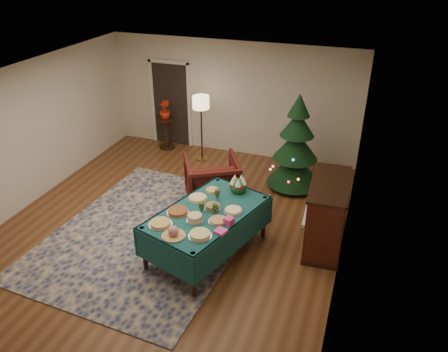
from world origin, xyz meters
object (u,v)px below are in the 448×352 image
(floor_lamp, at_px, (201,106))
(side_table, at_px, (166,134))
(buffet_table, at_px, (207,220))
(armchair, at_px, (212,178))
(piano, at_px, (326,215))
(potted_plant, at_px, (165,114))
(gift_box, at_px, (229,221))
(christmas_tree, at_px, (296,147))

(floor_lamp, xyz_separation_m, side_table, (-1.10, 0.34, -0.96))
(buffet_table, bearing_deg, armchair, 108.23)
(piano, bearing_deg, side_table, 147.67)
(floor_lamp, height_order, side_table, floor_lamp)
(potted_plant, bearing_deg, gift_box, -52.28)
(potted_plant, xyz_separation_m, piano, (4.30, -2.72, -0.32))
(armchair, height_order, piano, piano)
(armchair, bearing_deg, buffet_table, 78.66)
(buffet_table, bearing_deg, gift_box, -25.33)
(gift_box, bearing_deg, buffet_table, 154.67)
(armchair, relative_size, floor_lamp, 0.65)
(armchair, relative_size, piano, 0.72)
(armchair, bearing_deg, floor_lamp, -91.66)
(gift_box, bearing_deg, side_table, 127.72)
(armchair, distance_m, side_table, 2.84)
(potted_plant, bearing_deg, piano, -32.33)
(buffet_table, xyz_separation_m, side_table, (-2.51, 3.61, -0.27))
(side_table, bearing_deg, christmas_tree, -14.97)
(side_table, relative_size, potted_plant, 1.66)
(potted_plant, distance_m, piano, 5.10)
(armchair, distance_m, piano, 2.42)
(side_table, bearing_deg, floor_lamp, -17.33)
(side_table, bearing_deg, armchair, -45.55)
(gift_box, height_order, floor_lamp, floor_lamp)
(christmas_tree, bearing_deg, armchair, -141.70)
(buffet_table, height_order, side_table, buffet_table)
(christmas_tree, xyz_separation_m, piano, (0.90, -1.81, -0.33))
(christmas_tree, bearing_deg, gift_box, -98.85)
(armchair, relative_size, potted_plant, 2.20)
(buffet_table, height_order, floor_lamp, floor_lamp)
(potted_plant, xyz_separation_m, christmas_tree, (3.40, -0.91, 0.01))
(christmas_tree, bearing_deg, potted_plant, 165.03)
(christmas_tree, bearing_deg, buffet_table, -108.35)
(side_table, bearing_deg, buffet_table, -55.18)
(gift_box, distance_m, side_table, 4.85)
(buffet_table, height_order, piano, piano)
(armchair, height_order, floor_lamp, floor_lamp)
(armchair, xyz_separation_m, potted_plant, (-1.99, 2.03, 0.39))
(floor_lamp, relative_size, side_table, 2.03)
(buffet_table, bearing_deg, floor_lamp, 113.41)
(gift_box, height_order, piano, piano)
(armchair, height_order, potted_plant, potted_plant)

